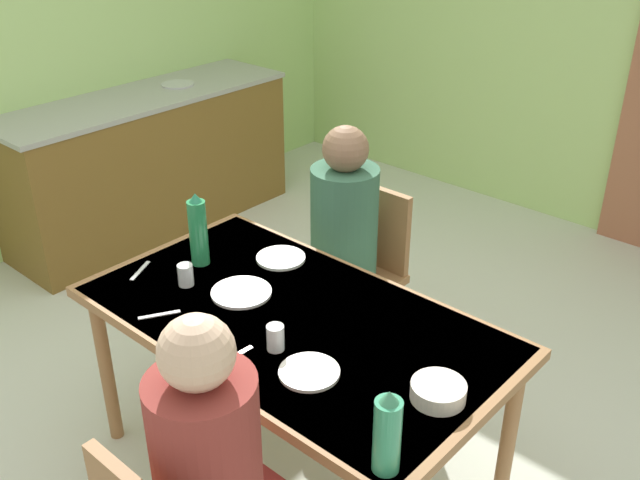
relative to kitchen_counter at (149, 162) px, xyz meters
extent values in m
plane|color=beige|center=(1.84, -0.76, -0.45)|extent=(7.07, 7.07, 0.00)
cube|color=#B0D680|center=(1.84, 1.96, 0.96)|extent=(4.53, 0.10, 2.82)
cube|color=#AED67E|center=(-0.33, -0.08, 0.96)|extent=(0.10, 4.08, 2.82)
cube|color=brown|center=(0.00, 0.00, -0.02)|extent=(0.60, 1.90, 0.87)
cube|color=#9E9E99|center=(0.00, 0.00, 0.43)|extent=(0.61, 1.94, 0.03)
cylinder|color=#B7B7BC|center=(0.00, 0.28, 0.45)|extent=(0.21, 0.21, 0.01)
cube|color=#97673F|center=(2.24, -0.99, 0.28)|extent=(1.57, 0.87, 0.04)
cube|color=#E0A594|center=(2.24, -0.99, 0.30)|extent=(1.51, 0.83, 0.00)
cylinder|color=#97673F|center=(1.53, -1.36, -0.10)|extent=(0.06, 0.06, 0.71)
cylinder|color=#97673F|center=(1.53, -0.63, -0.10)|extent=(0.06, 0.06, 0.71)
cylinder|color=#97673F|center=(2.96, -0.63, -0.10)|extent=(0.06, 0.06, 0.71)
cube|color=#97673F|center=(1.93, -0.28, 0.00)|extent=(0.40, 0.40, 0.04)
cube|color=#97673F|center=(1.93, -0.10, 0.21)|extent=(0.38, 0.04, 0.42)
cylinder|color=#97673F|center=(2.10, -0.45, -0.25)|extent=(0.04, 0.04, 0.41)
cylinder|color=#97673F|center=(1.76, -0.45, -0.25)|extent=(0.04, 0.04, 0.41)
cylinder|color=#97673F|center=(2.10, -0.11, -0.25)|extent=(0.04, 0.04, 0.41)
cylinder|color=#97673F|center=(1.76, -0.11, -0.25)|extent=(0.04, 0.04, 0.41)
cylinder|color=maroon|center=(2.56, -1.66, 0.32)|extent=(0.30, 0.30, 0.52)
sphere|color=beige|center=(2.56, -1.66, 0.67)|extent=(0.20, 0.20, 0.20)
cube|color=#366442|center=(1.93, -0.44, 0.06)|extent=(0.30, 0.22, 0.12)
cylinder|color=#38664C|center=(1.93, -0.33, 0.32)|extent=(0.30, 0.30, 0.52)
sphere|color=#846047|center=(1.93, -0.33, 0.67)|extent=(0.20, 0.20, 0.20)
cylinder|color=#247E48|center=(1.70, -0.96, 0.44)|extent=(0.07, 0.07, 0.27)
cone|color=#227954|center=(1.70, -0.96, 0.59)|extent=(0.05, 0.05, 0.04)
cylinder|color=#359369|center=(2.93, -1.35, 0.41)|extent=(0.08, 0.08, 0.23)
cone|color=#41926B|center=(2.93, -1.35, 0.55)|extent=(0.05, 0.05, 0.03)
cylinder|color=white|center=(2.88, -1.02, 0.33)|extent=(0.17, 0.17, 0.05)
cylinder|color=white|center=(2.51, -1.19, 0.31)|extent=(0.20, 0.20, 0.01)
cylinder|color=white|center=(1.92, -0.72, 0.31)|extent=(0.20, 0.20, 0.01)
cylinder|color=white|center=(2.00, -1.01, 0.31)|extent=(0.23, 0.23, 0.01)
cylinder|color=silver|center=(1.79, -1.10, 0.34)|extent=(0.06, 0.06, 0.09)
cylinder|color=silver|center=(2.34, -1.17, 0.35)|extent=(0.06, 0.06, 0.09)
cube|color=silver|center=(1.57, -1.16, 0.30)|extent=(0.08, 0.14, 0.00)
cube|color=silver|center=(2.27, -1.29, 0.30)|extent=(0.02, 0.15, 0.00)
cube|color=silver|center=(1.88, -1.30, 0.30)|extent=(0.09, 0.14, 0.00)
camera|label=1|loc=(3.75, -2.53, 1.75)|focal=40.51mm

